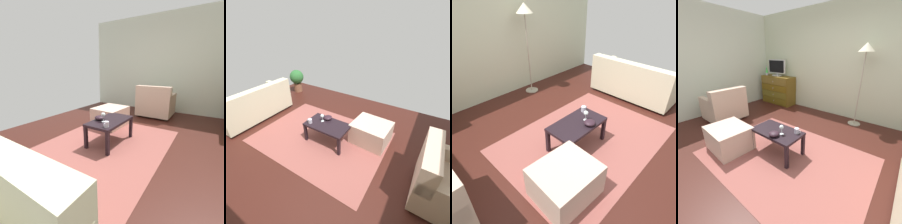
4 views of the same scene
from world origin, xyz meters
The scene contains 9 objects.
ground_plane centered at (0.00, 0.00, -0.03)m, with size 5.95×4.76×0.05m, color #3D1913.
wall_plain_left centered at (-2.73, 0.00, 1.37)m, with size 0.12×4.76×2.73m, color silver.
area_rug centered at (0.20, -0.20, 0.00)m, with size 2.60×1.90×0.01m, color #914D47.
coffee_table centered at (0.01, -0.18, 0.35)m, with size 0.84×0.48×0.41m.
wine_glass centered at (0.15, -0.22, 0.53)m, with size 0.07×0.07×0.16m.
mug centered at (0.32, -0.05, 0.45)m, with size 0.11×0.08×0.08m.
bowl_decorative centered at (0.10, -0.33, 0.45)m, with size 0.16×0.16×0.07m, color #2D1A24.
armchair centered at (-1.96, -0.02, 0.34)m, with size 0.80×0.87×0.83m.
ottoman centered at (-0.72, -0.64, 0.21)m, with size 0.70×0.60×0.42m, color #CEAD9B.
Camera 1 is at (2.13, 1.20, 1.25)m, focal length 25.29 mm.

